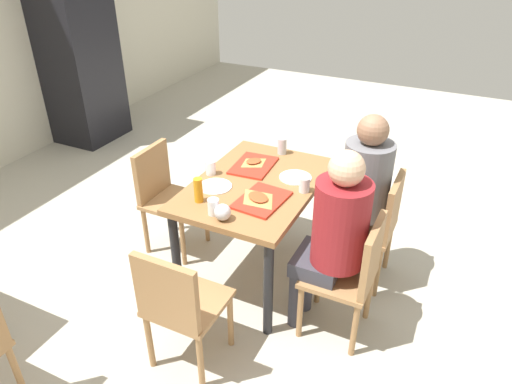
% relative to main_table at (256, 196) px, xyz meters
% --- Properties ---
extents(ground_plane, '(10.00, 10.00, 0.02)m').
position_rel_main_table_xyz_m(ground_plane, '(0.00, 0.00, -0.66)').
color(ground_plane, '#B2AD9E').
extents(main_table, '(1.15, 0.78, 0.75)m').
position_rel_main_table_xyz_m(main_table, '(0.00, 0.00, 0.00)').
color(main_table, olive).
rests_on(main_table, ground_plane).
extents(chair_near_left, '(0.40, 0.40, 0.83)m').
position_rel_main_table_xyz_m(chair_near_left, '(-0.29, -0.77, -0.17)').
color(chair_near_left, '#9E7247').
rests_on(chair_near_left, ground_plane).
extents(chair_near_right, '(0.40, 0.40, 0.83)m').
position_rel_main_table_xyz_m(chair_near_right, '(0.29, -0.77, -0.17)').
color(chair_near_right, '#9E7247').
rests_on(chair_near_right, ground_plane).
extents(chair_far_side, '(0.40, 0.40, 0.83)m').
position_rel_main_table_xyz_m(chair_far_side, '(0.00, 0.77, -0.17)').
color(chair_far_side, '#9E7247').
rests_on(chair_far_side, ground_plane).
extents(chair_left_end, '(0.40, 0.40, 0.83)m').
position_rel_main_table_xyz_m(chair_left_end, '(-0.96, 0.00, -0.17)').
color(chair_left_end, '#9E7247').
rests_on(chair_left_end, ground_plane).
extents(person_in_red, '(0.32, 0.42, 1.24)m').
position_rel_main_table_xyz_m(person_in_red, '(-0.29, -0.63, 0.08)').
color(person_in_red, '#383842').
rests_on(person_in_red, ground_plane).
extents(person_in_brown_jacket, '(0.32, 0.42, 1.24)m').
position_rel_main_table_xyz_m(person_in_brown_jacket, '(0.29, -0.63, 0.08)').
color(person_in_brown_jacket, '#383842').
rests_on(person_in_brown_jacket, ground_plane).
extents(tray_red_near, '(0.38, 0.29, 0.02)m').
position_rel_main_table_xyz_m(tray_red_near, '(-0.20, -0.14, 0.11)').
color(tray_red_near, red).
rests_on(tray_red_near, main_table).
extents(tray_red_far, '(0.38, 0.29, 0.02)m').
position_rel_main_table_xyz_m(tray_red_far, '(0.20, 0.12, 0.11)').
color(tray_red_far, red).
rests_on(tray_red_far, main_table).
extents(paper_plate_center, '(0.22, 0.22, 0.01)m').
position_rel_main_table_xyz_m(paper_plate_center, '(-0.17, 0.21, 0.11)').
color(paper_plate_center, white).
rests_on(paper_plate_center, main_table).
extents(paper_plate_near_edge, '(0.22, 0.22, 0.01)m').
position_rel_main_table_xyz_m(paper_plate_near_edge, '(0.17, -0.21, 0.11)').
color(paper_plate_near_edge, white).
rests_on(paper_plate_near_edge, main_table).
extents(pizza_slice_a, '(0.24, 0.26, 0.02)m').
position_rel_main_table_xyz_m(pizza_slice_a, '(-0.21, -0.12, 0.13)').
color(pizza_slice_a, '#C68C47').
rests_on(pizza_slice_a, tray_red_near).
extents(pizza_slice_b, '(0.20, 0.19, 0.02)m').
position_rel_main_table_xyz_m(pizza_slice_b, '(0.22, 0.13, 0.13)').
color(pizza_slice_b, '#C68C47').
rests_on(pizza_slice_b, tray_red_far).
extents(plastic_cup_a, '(0.07, 0.07, 0.10)m').
position_rel_main_table_xyz_m(plastic_cup_a, '(-0.03, 0.33, 0.15)').
color(plastic_cup_a, white).
rests_on(plastic_cup_a, main_table).
extents(plastic_cup_b, '(0.07, 0.07, 0.10)m').
position_rel_main_table_xyz_m(plastic_cup_b, '(0.03, -0.33, 0.15)').
color(plastic_cup_b, white).
rests_on(plastic_cup_b, main_table).
extents(plastic_cup_c, '(0.07, 0.07, 0.10)m').
position_rel_main_table_xyz_m(plastic_cup_c, '(-0.46, 0.06, 0.15)').
color(plastic_cup_c, white).
rests_on(plastic_cup_c, main_table).
extents(soda_can, '(0.07, 0.07, 0.12)m').
position_rel_main_table_xyz_m(soda_can, '(0.49, 0.02, 0.16)').
color(soda_can, '#B7BCC6').
rests_on(soda_can, main_table).
extents(condiment_bottle, '(0.06, 0.06, 0.16)m').
position_rel_main_table_xyz_m(condiment_bottle, '(-0.37, 0.21, 0.18)').
color(condiment_bottle, orange).
rests_on(condiment_bottle, main_table).
extents(foil_bundle, '(0.10, 0.10, 0.10)m').
position_rel_main_table_xyz_m(foil_bundle, '(-0.49, -0.02, 0.15)').
color(foil_bundle, silver).
rests_on(foil_bundle, main_table).
extents(drink_fridge, '(0.70, 0.60, 1.90)m').
position_rel_main_table_xyz_m(drink_fridge, '(1.40, 2.85, 0.30)').
color(drink_fridge, black).
rests_on(drink_fridge, ground_plane).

